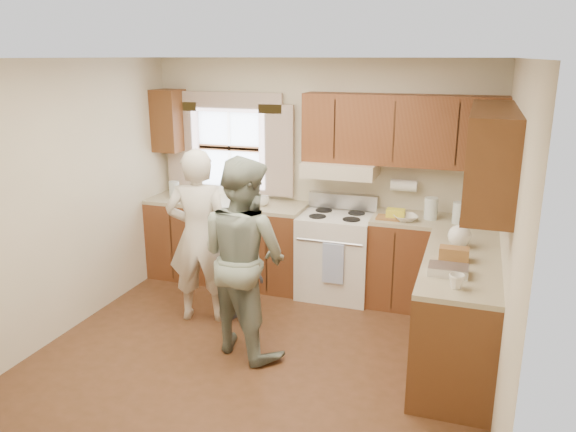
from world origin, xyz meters
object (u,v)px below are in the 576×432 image
(woman_right, at_px, (244,256))
(child, at_px, (237,277))
(stove, at_px, (336,254))
(woman_left, at_px, (199,236))

(woman_right, relative_size, child, 1.90)
(stove, bearing_deg, woman_right, -108.43)
(woman_left, relative_size, child, 1.86)
(stove, distance_m, woman_right, 1.54)
(child, bearing_deg, stove, -127.97)
(woman_left, bearing_deg, stove, -154.67)
(woman_right, distance_m, child, 0.69)
(stove, relative_size, woman_left, 0.63)
(stove, bearing_deg, child, -128.61)
(woman_left, bearing_deg, woman_right, 130.83)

